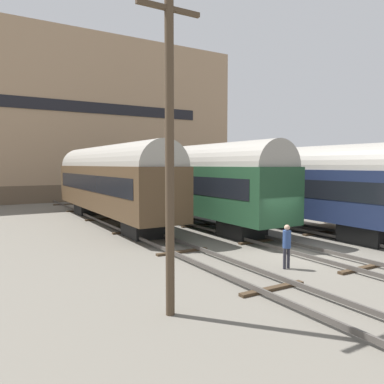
{
  "coord_description": "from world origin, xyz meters",
  "views": [
    {
      "loc": [
        -12.93,
        -11.85,
        4.07
      ],
      "look_at": [
        0.0,
        9.91,
        2.2
      ],
      "focal_mm": 35.0,
      "sensor_mm": 36.0,
      "label": 1
    }
  ],
  "objects_px": {
    "person_worker": "(287,242)",
    "train_car_navy": "(283,182)",
    "train_car_green": "(188,179)",
    "train_car_brown": "(110,179)",
    "utility_pole": "(170,139)"
  },
  "relations": [
    {
      "from": "person_worker",
      "to": "train_car_green",
      "type": "bearing_deg",
      "value": 78.41
    },
    {
      "from": "utility_pole",
      "to": "train_car_green",
      "type": "bearing_deg",
      "value": 58.11
    },
    {
      "from": "person_worker",
      "to": "utility_pole",
      "type": "distance_m",
      "value": 7.21
    },
    {
      "from": "train_car_green",
      "to": "utility_pole",
      "type": "height_order",
      "value": "utility_pole"
    },
    {
      "from": "train_car_green",
      "to": "person_worker",
      "type": "distance_m",
      "value": 12.24
    },
    {
      "from": "train_car_brown",
      "to": "utility_pole",
      "type": "bearing_deg",
      "value": -103.04
    },
    {
      "from": "train_car_navy",
      "to": "train_car_green",
      "type": "height_order",
      "value": "train_car_green"
    },
    {
      "from": "train_car_navy",
      "to": "utility_pole",
      "type": "xyz_separation_m",
      "value": [
        -13.02,
        -9.17,
        1.79
      ]
    },
    {
      "from": "train_car_brown",
      "to": "train_car_green",
      "type": "xyz_separation_m",
      "value": [
        4.63,
        -2.78,
        -0.01
      ]
    },
    {
      "from": "train_car_navy",
      "to": "person_worker",
      "type": "height_order",
      "value": "train_car_navy"
    },
    {
      "from": "train_car_green",
      "to": "person_worker",
      "type": "bearing_deg",
      "value": -101.59
    },
    {
      "from": "train_car_navy",
      "to": "person_worker",
      "type": "bearing_deg",
      "value": -133.22
    },
    {
      "from": "person_worker",
      "to": "train_car_navy",
      "type": "bearing_deg",
      "value": 46.78
    },
    {
      "from": "train_car_brown",
      "to": "person_worker",
      "type": "relative_size",
      "value": 10.03
    },
    {
      "from": "train_car_brown",
      "to": "train_car_green",
      "type": "distance_m",
      "value": 5.4
    }
  ]
}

